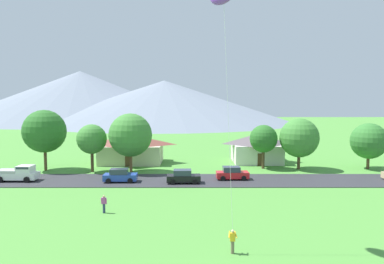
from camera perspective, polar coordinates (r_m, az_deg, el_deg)
road_strip at (r=48.24m, az=1.29°, el=-7.49°), size 160.00×7.84×0.08m
mountain_west_ridge at (r=198.94m, az=-16.89°, el=5.43°), size 125.41×125.41×24.96m
mountain_central_ridge at (r=171.03m, az=-4.33°, el=4.75°), size 117.53×117.53×19.16m
house_leftmost at (r=62.01m, az=-9.39°, el=-2.48°), size 10.75×7.71×4.73m
house_left_center at (r=62.83m, az=9.90°, el=-2.38°), size 8.40×7.96×4.75m
tree_near_left at (r=57.57m, az=16.22°, el=-0.88°), size 5.87×5.87×7.70m
tree_left_of_center at (r=61.69m, az=25.64°, el=-1.26°), size 5.41×5.41×6.97m
tree_center at (r=56.87m, az=10.96°, el=-1.05°), size 4.20×4.20×6.68m
tree_right_of_center at (r=53.71m, az=-9.56°, el=-0.47°), size 6.25×6.25×8.54m
tree_near_right at (r=58.55m, az=-21.92°, el=0.10°), size 6.33×6.33×9.01m
tree_far_right at (r=55.19m, az=-15.31°, el=-1.09°), size 4.30×4.30×6.96m
parked_car_black_west_end at (r=46.47m, az=-1.41°, el=-6.93°), size 4.26×2.19×1.68m
parked_car_blue_mid_west at (r=47.97m, az=-11.13°, el=-6.65°), size 4.26×2.20×1.68m
parked_car_red_mid_east at (r=48.80m, az=6.18°, el=-6.38°), size 4.26×2.19×1.68m
pickup_truck_white_west_side at (r=52.55m, az=-25.35°, el=-5.80°), size 5.23×2.37×1.99m
watcher_person at (r=35.74m, az=-13.52°, el=-10.74°), size 0.56×0.24×1.68m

